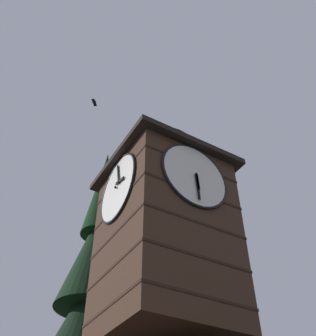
% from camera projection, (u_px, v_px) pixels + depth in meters
% --- Properties ---
extents(clock_tower, '(4.89, 4.89, 9.80)m').
position_uv_depth(clock_tower, '(165.00, 231.00, 15.41)').
color(clock_tower, '#422B1E').
rests_on(clock_tower, building_main).
extents(flying_bird_high, '(0.45, 0.49, 0.13)m').
position_uv_depth(flying_bird_high, '(94.00, 102.00, 21.94)').
color(flying_bird_high, black).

